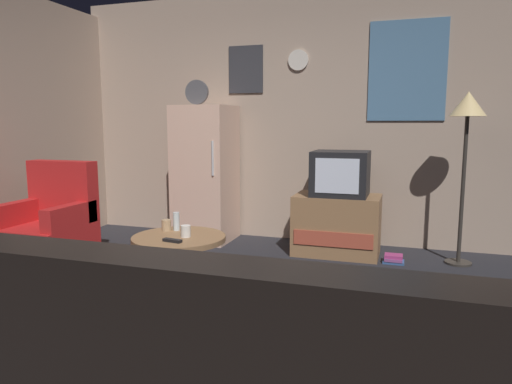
# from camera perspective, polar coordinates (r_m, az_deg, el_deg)

# --- Properties ---
(ground_plane) EXTENTS (12.00, 12.00, 0.00)m
(ground_plane) POSITION_cam_1_polar(r_m,az_deg,el_deg) (3.23, -5.65, -15.54)
(ground_plane) COLOR #232328
(wall_with_art) EXTENTS (5.20, 0.12, 2.74)m
(wall_with_art) POSITION_cam_1_polar(r_m,az_deg,el_deg) (5.28, 5.03, 9.06)
(wall_with_art) COLOR tan
(wall_with_art) RESTS_ON ground_plane
(fridge) EXTENTS (0.60, 0.62, 1.77)m
(fridge) POSITION_cam_1_polar(r_m,az_deg,el_deg) (5.25, -6.18, 2.26)
(fridge) COLOR beige
(fridge) RESTS_ON ground_plane
(tv_stand) EXTENTS (0.84, 0.53, 0.60)m
(tv_stand) POSITION_cam_1_polar(r_m,az_deg,el_deg) (4.78, 9.82, -3.95)
(tv_stand) COLOR #8E6642
(tv_stand) RESTS_ON ground_plane
(crt_tv) EXTENTS (0.54, 0.51, 0.44)m
(crt_tv) POSITION_cam_1_polar(r_m,az_deg,el_deg) (4.69, 10.27, 2.25)
(crt_tv) COLOR black
(crt_tv) RESTS_ON tv_stand
(standing_lamp) EXTENTS (0.32, 0.32, 1.59)m
(standing_lamp) POSITION_cam_1_polar(r_m,az_deg,el_deg) (4.66, 24.37, 8.26)
(standing_lamp) COLOR #332D28
(standing_lamp) RESTS_ON ground_plane
(coffee_table) EXTENTS (0.72, 0.72, 0.45)m
(coffee_table) POSITION_cam_1_polar(r_m,az_deg,el_deg) (3.72, -9.30, -8.66)
(coffee_table) COLOR #8E6642
(coffee_table) RESTS_ON ground_plane
(wine_glass) EXTENTS (0.05, 0.05, 0.15)m
(wine_glass) POSITION_cam_1_polar(r_m,az_deg,el_deg) (3.84, -9.68, -3.54)
(wine_glass) COLOR silver
(wine_glass) RESTS_ON coffee_table
(mug_ceramic_white) EXTENTS (0.08, 0.08, 0.09)m
(mug_ceramic_white) POSITION_cam_1_polar(r_m,az_deg,el_deg) (3.62, -8.56, -4.74)
(mug_ceramic_white) COLOR silver
(mug_ceramic_white) RESTS_ON coffee_table
(mug_ceramic_tan) EXTENTS (0.08, 0.08, 0.09)m
(mug_ceramic_tan) POSITION_cam_1_polar(r_m,az_deg,el_deg) (3.85, -10.87, -4.00)
(mug_ceramic_tan) COLOR tan
(mug_ceramic_tan) RESTS_ON coffee_table
(remote_control) EXTENTS (0.16, 0.07, 0.02)m
(remote_control) POSITION_cam_1_polar(r_m,az_deg,el_deg) (3.49, -10.17, -5.84)
(remote_control) COLOR black
(remote_control) RESTS_ON coffee_table
(armchair) EXTENTS (0.68, 0.68, 0.96)m
(armchair) POSITION_cam_1_polar(r_m,az_deg,el_deg) (4.69, -23.84, -4.29)
(armchair) COLOR red
(armchair) RESTS_ON ground_plane
(book_stack) EXTENTS (0.20, 0.15, 0.08)m
(book_stack) POSITION_cam_1_polar(r_m,az_deg,el_deg) (4.64, 16.42, -7.84)
(book_stack) COLOR #34568E
(book_stack) RESTS_ON ground_plane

